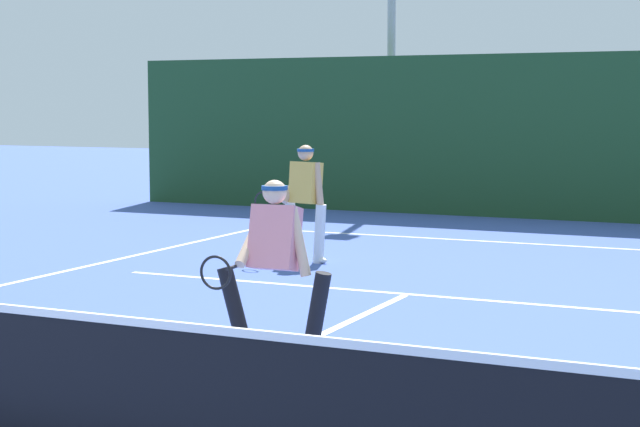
# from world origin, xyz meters

# --- Properties ---
(court_line_baseline_far) EXTENTS (9.53, 0.10, 0.01)m
(court_line_baseline_far) POSITION_xyz_m (0.00, 11.57, 0.00)
(court_line_baseline_far) COLOR white
(court_line_baseline_far) RESTS_ON ground_plane
(court_line_service) EXTENTS (7.77, 0.10, 0.01)m
(court_line_service) POSITION_xyz_m (0.00, 6.49, 0.00)
(court_line_service) COLOR white
(court_line_service) RESTS_ON ground_plane
(court_line_centre) EXTENTS (0.10, 6.40, 0.01)m
(court_line_centre) POSITION_xyz_m (0.00, 3.20, 0.00)
(court_line_centre) COLOR white
(court_line_centre) RESTS_ON ground_plane
(tennis_net) EXTENTS (10.45, 0.09, 1.07)m
(tennis_net) POSITION_xyz_m (0.00, 0.00, 0.51)
(tennis_net) COLOR #1E4723
(tennis_net) RESTS_ON ground_plane
(player_near) EXTENTS (1.10, 0.88, 1.58)m
(player_near) POSITION_xyz_m (0.01, 3.04, 0.87)
(player_near) COLOR black
(player_near) RESTS_ON ground_plane
(player_far) EXTENTS (0.97, 0.85, 1.67)m
(player_far) POSITION_xyz_m (-2.22, 8.33, 0.92)
(player_far) COLOR silver
(player_far) RESTS_ON ground_plane
(tennis_ball) EXTENTS (0.07, 0.07, 0.07)m
(tennis_ball) POSITION_xyz_m (-0.88, 1.17, 0.03)
(tennis_ball) COLOR #D1E033
(tennis_ball) RESTS_ON ground_plane
(back_fence_windscreen) EXTENTS (19.03, 0.12, 3.22)m
(back_fence_windscreen) POSITION_xyz_m (0.00, 15.29, 1.61)
(back_fence_windscreen) COLOR #1F4424
(back_fence_windscreen) RESTS_ON ground_plane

